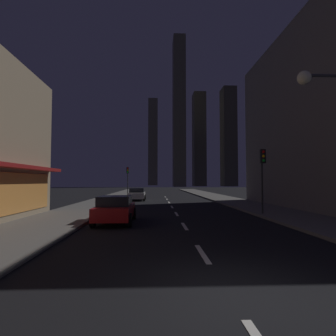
{
  "coord_description": "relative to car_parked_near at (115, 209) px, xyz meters",
  "views": [
    {
      "loc": [
        -1.45,
        -5.37,
        2.23
      ],
      "look_at": [
        0.0,
        26.27,
        3.76
      ],
      "focal_mm": 29.59,
      "sensor_mm": 36.0,
      "label": 1
    }
  ],
  "objects": [
    {
      "name": "ground_plane",
      "position": [
        3.6,
        22.34,
        -0.79
      ],
      "size": [
        78.0,
        136.0,
        0.1
      ],
      "primitive_type": "cube",
      "color": "black"
    },
    {
      "name": "traffic_light_far_left",
      "position": [
        -1.9,
        25.66,
        2.45
      ],
      "size": [
        0.32,
        0.48,
        4.2
      ],
      "color": "#2D2D2D",
      "rests_on": "sidewalk_left"
    },
    {
      "name": "car_parked_near",
      "position": [
        0.0,
        0.0,
        0.0
      ],
      "size": [
        1.98,
        4.24,
        1.45
      ],
      "color": "#B21919",
      "rests_on": "ground"
    },
    {
      "name": "skyscraper_distant_mid",
      "position": [
        12.27,
        101.97,
        31.42
      ],
      "size": [
        5.1,
        8.69,
        64.31
      ],
      "primitive_type": "cube",
      "color": "brown",
      "rests_on": "ground"
    },
    {
      "name": "skyscraper_distant_tall",
      "position": [
        0.71,
        145.76,
        24.51
      ],
      "size": [
        5.43,
        5.89,
        50.5
      ],
      "primitive_type": "cube",
      "color": "#645F4B",
      "rests_on": "ground"
    },
    {
      "name": "skyscraper_distant_slender",
      "position": [
        35.97,
        110.62,
        22.03
      ],
      "size": [
        6.11,
        8.48,
        45.53
      ],
      "primitive_type": "cube",
      "color": "#3D3A2E",
      "rests_on": "ground"
    },
    {
      "name": "sidewalk_left",
      "position": [
        -3.4,
        22.34,
        -0.67
      ],
      "size": [
        4.0,
        76.0,
        0.15
      ],
      "primitive_type": "cube",
      "color": "#605E59",
      "rests_on": "ground"
    },
    {
      "name": "fire_hydrant_far_left",
      "position": [
        -2.3,
        8.09,
        -0.29
      ],
      "size": [
        0.42,
        0.3,
        0.65
      ],
      "color": "gold",
      "rests_on": "sidewalk_left"
    },
    {
      "name": "skyscraper_distant_short",
      "position": [
        22.79,
        114.03,
        21.23
      ],
      "size": [
        5.61,
        8.31,
        43.95
      ],
      "primitive_type": "cube",
      "color": "#423E31",
      "rests_on": "ground"
    },
    {
      "name": "traffic_light_near_right",
      "position": [
        9.1,
        2.56,
        2.45
      ],
      "size": [
        0.32,
        0.48,
        4.2
      ],
      "color": "#2D2D2D",
      "rests_on": "sidewalk_right"
    },
    {
      "name": "lane_marking_center",
      "position": [
        3.6,
        6.54,
        -0.73
      ],
      "size": [
        0.16,
        38.6,
        0.01
      ],
      "color": "silver",
      "rests_on": "ground"
    },
    {
      "name": "car_parked_far",
      "position": [
        0.0,
        17.66,
        0.0
      ],
      "size": [
        1.98,
        4.24,
        1.45
      ],
      "color": "silver",
      "rests_on": "ground"
    },
    {
      "name": "sidewalk_right",
      "position": [
        10.6,
        22.34,
        -0.67
      ],
      "size": [
        4.0,
        76.0,
        0.15
      ],
      "primitive_type": "cube",
      "color": "#605E59",
      "rests_on": "ground"
    },
    {
      "name": "street_lamp_right",
      "position": [
        8.98,
        -4.23,
        4.33
      ],
      "size": [
        1.96,
        0.56,
        6.58
      ],
      "color": "#38383D",
      "rests_on": "sidewalk_right"
    }
  ]
}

